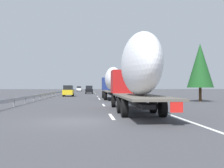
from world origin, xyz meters
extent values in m
plane|color=#424247|center=(40.00, 0.00, 0.00)|extent=(260.00, 260.00, 0.00)
cube|color=white|center=(2.00, -1.80, 0.00)|extent=(3.20, 0.20, 0.01)
cube|color=white|center=(11.89, -1.80, 0.00)|extent=(3.20, 0.20, 0.01)
cube|color=white|center=(23.43, -1.80, 0.00)|extent=(3.20, 0.20, 0.01)
cube|color=white|center=(26.86, -1.80, 0.00)|extent=(3.20, 0.20, 0.01)
cube|color=white|center=(34.67, -1.80, 0.00)|extent=(3.20, 0.20, 0.01)
cube|color=white|center=(55.61, -1.80, 0.00)|extent=(3.20, 0.20, 0.01)
cube|color=white|center=(66.97, -1.80, 0.00)|extent=(3.20, 0.20, 0.01)
cube|color=white|center=(73.03, -1.80, 0.00)|extent=(3.20, 0.20, 0.01)
cube|color=white|center=(74.42, -1.80, 0.00)|extent=(3.20, 0.20, 0.01)
cube|color=white|center=(45.00, -5.50, 0.00)|extent=(110.00, 0.20, 0.01)
cube|color=navy|center=(28.18, -3.60, 2.15)|extent=(2.40, 2.50, 1.90)
cube|color=black|center=(29.28, -3.60, 2.65)|extent=(0.08, 2.12, 0.80)
cube|color=#262628|center=(25.23, -3.60, 0.67)|extent=(10.89, 0.70, 0.24)
cube|color=#59544C|center=(22.27, -3.60, 1.14)|extent=(9.43, 2.50, 0.12)
ellipsoid|color=white|center=(22.62, -3.60, 2.77)|extent=(6.18, 2.20, 3.13)
cube|color=red|center=(17.58, -4.29, 0.90)|extent=(0.04, 0.56, 0.56)
cylinder|color=black|center=(28.18, -2.50, 0.52)|extent=(1.04, 0.30, 1.04)
cylinder|color=black|center=(28.18, -4.70, 0.52)|extent=(1.04, 0.30, 1.04)
cylinder|color=black|center=(23.47, -2.50, 0.52)|extent=(1.04, 0.35, 1.04)
cylinder|color=black|center=(23.47, -4.70, 0.52)|extent=(1.04, 0.35, 1.04)
cylinder|color=black|center=(21.07, -2.50, 0.52)|extent=(1.04, 0.35, 1.04)
cylinder|color=black|center=(21.07, -4.70, 0.52)|extent=(1.04, 0.35, 1.04)
cube|color=#B21919|center=(9.05, -3.60, 2.15)|extent=(2.40, 2.50, 1.90)
cube|color=black|center=(10.15, -3.60, 2.65)|extent=(0.08, 2.12, 0.80)
cube|color=#262628|center=(5.92, -3.60, 0.67)|extent=(11.54, 0.70, 0.24)
cube|color=#59544C|center=(2.78, -3.60, 1.14)|extent=(10.14, 2.50, 0.12)
ellipsoid|color=white|center=(2.63, -3.60, 3.10)|extent=(7.09, 2.20, 3.79)
cube|color=red|center=(-2.25, -4.29, 0.90)|extent=(0.04, 0.56, 0.56)
cylinder|color=black|center=(9.05, -2.50, 0.52)|extent=(1.04, 0.30, 1.04)
cylinder|color=black|center=(9.05, -4.70, 0.52)|extent=(1.04, 0.30, 1.04)
cylinder|color=black|center=(3.98, -2.50, 0.52)|extent=(1.04, 0.35, 1.04)
cylinder|color=black|center=(3.98, -4.70, 0.52)|extent=(1.04, 0.35, 1.04)
cylinder|color=black|center=(1.58, -2.50, 0.52)|extent=(1.04, 0.35, 1.04)
cylinder|color=black|center=(1.58, -4.70, 0.52)|extent=(1.04, 0.35, 1.04)
cube|color=#28479E|center=(79.06, 0.02, 0.74)|extent=(4.73, 1.71, 0.84)
cube|color=black|center=(78.70, 0.02, 1.53)|extent=(2.60, 1.51, 0.75)
cylinder|color=black|center=(80.52, 0.78, 0.32)|extent=(0.64, 0.22, 0.64)
cylinder|color=black|center=(80.52, -0.73, 0.32)|extent=(0.64, 0.22, 0.64)
cylinder|color=black|center=(77.59, 0.78, 0.32)|extent=(0.64, 0.22, 0.64)
cylinder|color=black|center=(77.59, -0.73, 0.32)|extent=(0.64, 0.22, 0.64)
cube|color=gold|center=(35.26, 3.36, 0.74)|extent=(4.58, 1.76, 0.84)
cube|color=black|center=(34.92, 3.36, 1.55)|extent=(2.52, 1.55, 0.79)
cylinder|color=black|center=(36.68, 4.14, 0.32)|extent=(0.64, 0.22, 0.64)
cylinder|color=black|center=(36.68, 2.58, 0.32)|extent=(0.64, 0.22, 0.64)
cylinder|color=black|center=(33.84, 4.14, 0.32)|extent=(0.64, 0.22, 0.64)
cylinder|color=black|center=(33.84, 2.58, 0.32)|extent=(0.64, 0.22, 0.64)
cube|color=white|center=(88.54, 3.71, 0.74)|extent=(4.62, 1.74, 0.84)
cube|color=black|center=(88.20, 3.71, 1.49)|extent=(2.54, 1.53, 0.67)
cylinder|color=black|center=(89.97, 4.48, 0.32)|extent=(0.64, 0.22, 0.64)
cylinder|color=black|center=(89.97, 2.94, 0.32)|extent=(0.64, 0.22, 0.64)
cylinder|color=black|center=(87.11, 4.48, 0.32)|extent=(0.64, 0.22, 0.64)
cylinder|color=black|center=(87.11, 2.94, 0.32)|extent=(0.64, 0.22, 0.64)
cube|color=black|center=(51.84, -0.23, 0.74)|extent=(4.32, 1.80, 0.84)
cube|color=black|center=(51.52, -0.23, 1.56)|extent=(2.37, 1.58, 0.79)
cylinder|color=black|center=(53.18, 0.56, 0.32)|extent=(0.64, 0.22, 0.64)
cylinder|color=black|center=(53.18, -1.03, 0.32)|extent=(0.64, 0.22, 0.64)
cylinder|color=black|center=(50.50, 0.56, 0.32)|extent=(0.64, 0.22, 0.64)
cylinder|color=black|center=(50.50, -1.03, 0.32)|extent=(0.64, 0.22, 0.64)
cylinder|color=gray|center=(39.42, -6.70, 1.30)|extent=(0.10, 0.10, 2.60)
cube|color=#2D569E|center=(39.42, -6.70, 2.95)|extent=(0.06, 0.90, 0.70)
cylinder|color=#472D19|center=(86.06, -10.19, 1.00)|extent=(0.24, 0.24, 2.00)
cone|color=#194C1E|center=(86.06, -10.19, 4.83)|extent=(2.76, 2.76, 5.65)
cylinder|color=#472D19|center=(61.01, -12.67, 0.98)|extent=(0.33, 0.33, 1.96)
cone|color=#286B2D|center=(61.01, -12.67, 4.66)|extent=(3.47, 3.47, 5.39)
cylinder|color=#472D19|center=(16.92, -13.26, 0.81)|extent=(0.31, 0.31, 1.63)
cone|color=#194C1E|center=(16.92, -13.26, 4.19)|extent=(3.01, 3.01, 5.12)
cylinder|color=#472D19|center=(72.52, -11.13, 0.87)|extent=(0.32, 0.32, 1.73)
cone|color=#1E5B23|center=(72.52, -11.13, 4.53)|extent=(3.49, 3.49, 5.59)
cube|color=#9EA0A5|center=(43.00, 6.00, 0.60)|extent=(94.00, 0.06, 0.32)
cube|color=slate|center=(10.30, 6.00, 0.30)|extent=(0.10, 0.10, 0.60)
cube|color=slate|center=(14.39, 6.00, 0.30)|extent=(0.10, 0.10, 0.60)
cube|color=slate|center=(18.48, 6.00, 0.30)|extent=(0.10, 0.10, 0.60)
cube|color=slate|center=(22.57, 6.00, 0.30)|extent=(0.10, 0.10, 0.60)
cube|color=slate|center=(26.65, 6.00, 0.30)|extent=(0.10, 0.10, 0.60)
cube|color=slate|center=(30.74, 6.00, 0.30)|extent=(0.10, 0.10, 0.60)
cube|color=slate|center=(34.83, 6.00, 0.30)|extent=(0.10, 0.10, 0.60)
cube|color=slate|center=(38.91, 6.00, 0.30)|extent=(0.10, 0.10, 0.60)
cube|color=slate|center=(43.00, 6.00, 0.30)|extent=(0.10, 0.10, 0.60)
cube|color=slate|center=(47.09, 6.00, 0.30)|extent=(0.10, 0.10, 0.60)
cube|color=slate|center=(51.17, 6.00, 0.30)|extent=(0.10, 0.10, 0.60)
cube|color=slate|center=(55.26, 6.00, 0.30)|extent=(0.10, 0.10, 0.60)
cube|color=slate|center=(59.35, 6.00, 0.30)|extent=(0.10, 0.10, 0.60)
cube|color=slate|center=(63.43, 6.00, 0.30)|extent=(0.10, 0.10, 0.60)
cube|color=slate|center=(67.52, 6.00, 0.30)|extent=(0.10, 0.10, 0.60)
cube|color=slate|center=(71.61, 6.00, 0.30)|extent=(0.10, 0.10, 0.60)
cube|color=slate|center=(75.70, 6.00, 0.30)|extent=(0.10, 0.10, 0.60)
cube|color=slate|center=(79.78, 6.00, 0.30)|extent=(0.10, 0.10, 0.60)
cube|color=slate|center=(83.87, 6.00, 0.30)|extent=(0.10, 0.10, 0.60)
cube|color=slate|center=(87.96, 6.00, 0.30)|extent=(0.10, 0.10, 0.60)
camera|label=1|loc=(-13.75, -0.59, 1.75)|focal=43.74mm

